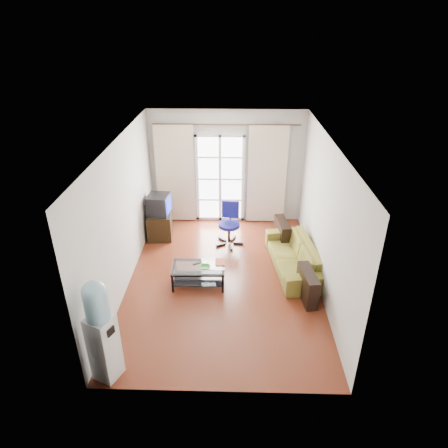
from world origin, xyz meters
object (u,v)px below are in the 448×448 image
(water_cooler, at_px, (101,329))
(coffee_table, at_px, (198,273))
(sofa, at_px, (293,256))
(task_chair, at_px, (229,232))
(tv_stand, at_px, (160,224))
(crt_tv, at_px, (158,204))

(water_cooler, bearing_deg, coffee_table, 87.72)
(sofa, bearing_deg, task_chair, -134.01)
(tv_stand, relative_size, water_cooler, 0.49)
(coffee_table, distance_m, tv_stand, 2.16)
(tv_stand, distance_m, task_chair, 1.63)
(task_chair, bearing_deg, crt_tv, 176.91)
(coffee_table, relative_size, water_cooler, 0.62)
(tv_stand, xyz_separation_m, water_cooler, (-0.05, -4.07, 0.55))
(tv_stand, distance_m, water_cooler, 4.10)
(sofa, relative_size, task_chair, 2.12)
(sofa, height_order, water_cooler, water_cooler)
(coffee_table, height_order, water_cooler, water_cooler)
(tv_stand, bearing_deg, crt_tv, -94.70)
(coffee_table, bearing_deg, crt_tv, 119.73)
(coffee_table, relative_size, task_chair, 1.04)
(sofa, distance_m, task_chair, 1.61)
(coffee_table, bearing_deg, water_cooler, -116.70)
(task_chair, xyz_separation_m, water_cooler, (-1.65, -3.73, 0.56))
(tv_stand, height_order, crt_tv, crt_tv)
(sofa, relative_size, crt_tv, 3.80)
(coffee_table, bearing_deg, sofa, 18.04)
(water_cooler, bearing_deg, crt_tv, 113.65)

